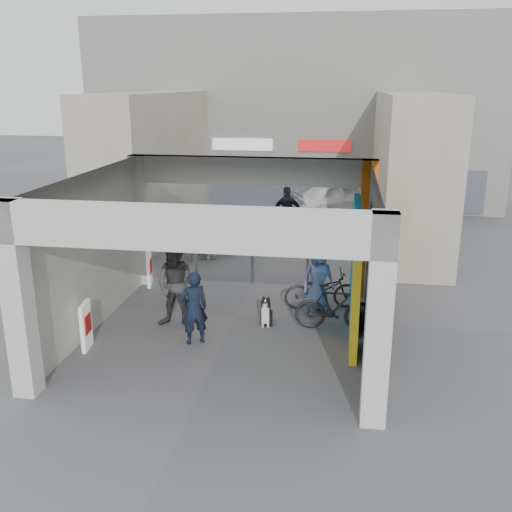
% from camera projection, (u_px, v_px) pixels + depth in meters
% --- Properties ---
extents(ground, '(90.00, 90.00, 0.00)m').
position_uv_depth(ground, '(237.00, 316.00, 13.50)').
color(ground, '#58575D').
rests_on(ground, ground).
extents(arcade_canopy, '(6.40, 6.45, 6.40)m').
position_uv_depth(arcade_canopy, '(254.00, 231.00, 11.98)').
color(arcade_canopy, '#BBBCB7').
rests_on(arcade_canopy, ground).
extents(far_building, '(18.00, 4.08, 8.00)m').
position_uv_depth(far_building, '(294.00, 114.00, 25.58)').
color(far_building, white).
rests_on(far_building, ground).
extents(plaza_bldg_left, '(2.00, 9.00, 5.00)m').
position_uv_depth(plaza_bldg_left, '(152.00, 164.00, 20.53)').
color(plaza_bldg_left, '#B3A995').
rests_on(plaza_bldg_left, ground).
extents(plaza_bldg_right, '(2.00, 9.00, 5.00)m').
position_uv_depth(plaza_bldg_right, '(408.00, 170.00, 19.20)').
color(plaza_bldg_right, '#B3A995').
rests_on(plaza_bldg_right, ground).
extents(bollard_left, '(0.09, 0.09, 0.88)m').
position_uv_depth(bollard_left, '(196.00, 265.00, 15.86)').
color(bollard_left, gray).
rests_on(bollard_left, ground).
extents(bollard_center, '(0.09, 0.09, 0.88)m').
position_uv_depth(bollard_center, '(252.00, 268.00, 15.60)').
color(bollard_center, gray).
rests_on(bollard_center, ground).
extents(bollard_right, '(0.09, 0.09, 0.99)m').
position_uv_depth(bollard_right, '(308.00, 268.00, 15.45)').
color(bollard_right, gray).
rests_on(bollard_right, ground).
extents(advert_board_near, '(0.17, 0.56, 1.00)m').
position_uv_depth(advert_board_near, '(86.00, 326.00, 11.72)').
color(advert_board_near, white).
rests_on(advert_board_near, ground).
extents(advert_board_far, '(0.21, 0.55, 1.00)m').
position_uv_depth(advert_board_far, '(149.00, 267.00, 15.44)').
color(advert_board_far, white).
rests_on(advert_board_far, ground).
extents(cafe_set, '(1.59, 1.28, 0.96)m').
position_uv_depth(cafe_set, '(207.00, 246.00, 18.09)').
color(cafe_set, '#9D9DA2').
rests_on(cafe_set, ground).
extents(produce_stand, '(1.24, 0.67, 0.82)m').
position_uv_depth(produce_stand, '(204.00, 240.00, 18.89)').
color(produce_stand, black).
rests_on(produce_stand, ground).
extents(crate_stack, '(0.47, 0.38, 0.56)m').
position_uv_depth(crate_stack, '(288.00, 230.00, 20.28)').
color(crate_stack, '#17511C').
rests_on(crate_stack, ground).
extents(border_collie, '(0.27, 0.52, 0.72)m').
position_uv_depth(border_collie, '(266.00, 313.00, 12.93)').
color(border_collie, black).
rests_on(border_collie, ground).
extents(man_with_dog, '(0.69, 0.61, 1.58)m').
position_uv_depth(man_with_dog, '(194.00, 308.00, 11.90)').
color(man_with_dog, black).
rests_on(man_with_dog, ground).
extents(man_back_turned, '(1.03, 0.83, 1.97)m').
position_uv_depth(man_back_turned, '(177.00, 286.00, 12.64)').
color(man_back_turned, '#38383A').
rests_on(man_back_turned, ground).
extents(man_elderly, '(0.92, 0.78, 1.59)m').
position_uv_depth(man_elderly, '(318.00, 278.00, 13.69)').
color(man_elderly, '#5D79B5').
rests_on(man_elderly, ground).
extents(man_crates, '(1.16, 0.69, 1.85)m').
position_uv_depth(man_crates, '(287.00, 213.00, 20.10)').
color(man_crates, black).
rests_on(man_crates, ground).
extents(bicycle_front, '(1.93, 1.04, 0.96)m').
position_uv_depth(bicycle_front, '(322.00, 290.00, 13.86)').
color(bicycle_front, black).
rests_on(bicycle_front, ground).
extents(bicycle_rear, '(1.79, 0.55, 1.07)m').
position_uv_depth(bicycle_rear, '(335.00, 307.00, 12.62)').
color(bicycle_rear, black).
rests_on(bicycle_rear, ground).
extents(white_van, '(4.62, 3.26, 1.46)m').
position_uv_depth(white_van, '(345.00, 197.00, 23.81)').
color(white_van, white).
rests_on(white_van, ground).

